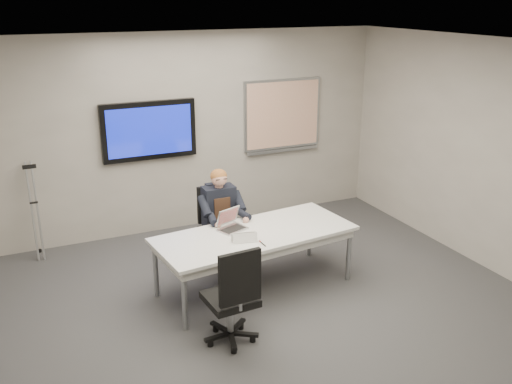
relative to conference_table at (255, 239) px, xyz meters
name	(u,v)px	position (x,y,z in m)	size (l,w,h in m)	color
floor	(277,326)	(-0.13, -0.85, -0.62)	(6.00, 6.00, 0.02)	#3B3B3E
ceiling	(281,49)	(-0.13, -0.85, 2.18)	(6.00, 6.00, 0.02)	white
wall_back	(183,133)	(-0.13, 2.15, 0.78)	(6.00, 0.02, 2.80)	#9B958C
wall_right	(509,163)	(2.87, -0.85, 0.78)	(0.02, 6.00, 2.80)	#9B958C
conference_table	(255,239)	(0.00, 0.00, 0.00)	(2.36, 1.19, 0.70)	white
tv_display	(149,131)	(-0.63, 2.10, 0.88)	(1.30, 0.09, 0.80)	black
whiteboard	(283,116)	(1.42, 2.12, 0.91)	(1.25, 0.08, 1.10)	#989BA0
office_chair_far	(218,240)	(-0.15, 0.82, -0.31)	(0.47, 0.47, 0.98)	black
office_chair_near	(232,313)	(-0.66, -0.93, -0.29)	(0.53, 0.53, 1.05)	black
seated_person	(224,231)	(-0.15, 0.58, -0.11)	(0.39, 0.67, 1.27)	#1B1E2E
crutch	(35,209)	(-2.22, 1.93, 0.04)	(0.18, 0.36, 1.32)	#A9ACB1
laptop	(231,224)	(-0.20, 0.23, 0.14)	(0.37, 0.39, 0.22)	#B9B9BB
name_tent	(244,237)	(-0.21, -0.18, 0.13)	(0.27, 0.08, 0.11)	white
pen	(262,243)	(-0.06, -0.32, 0.09)	(0.01, 0.01, 0.15)	black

